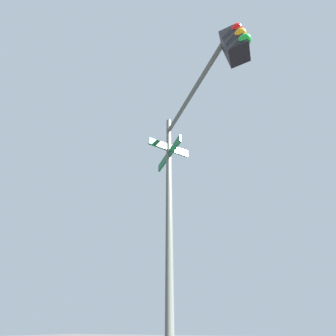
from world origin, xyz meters
TOP-DOWN VIEW (x-y plane):
  - traffic_signal_near at (-6.60, -6.12)m, footprint 2.07×2.38m

SIDE VIEW (x-z plane):
  - traffic_signal_near at x=-6.60m, z-range 1.13..6.55m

